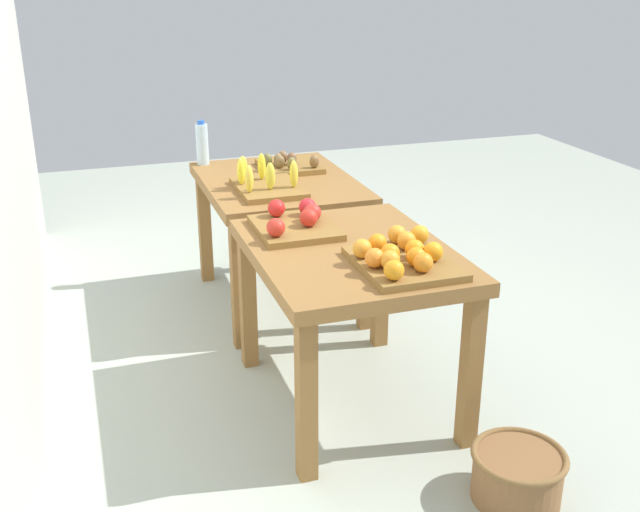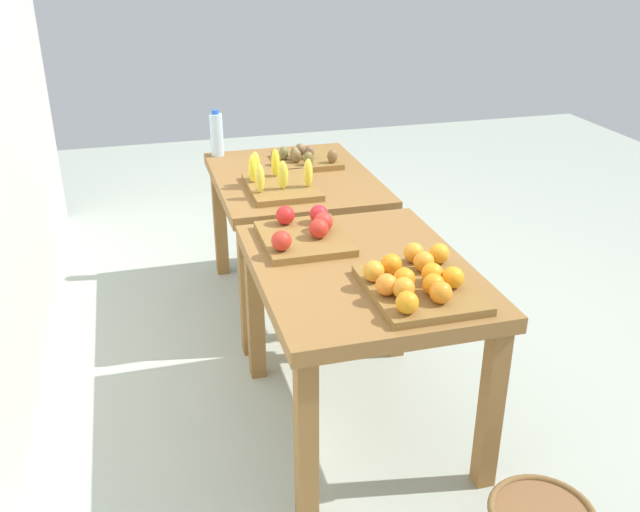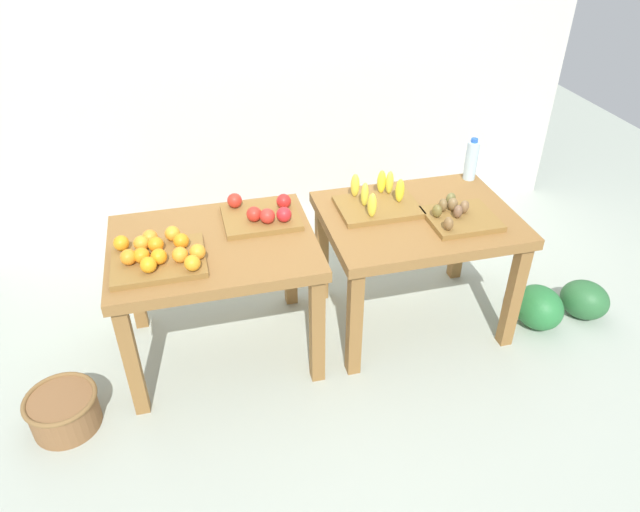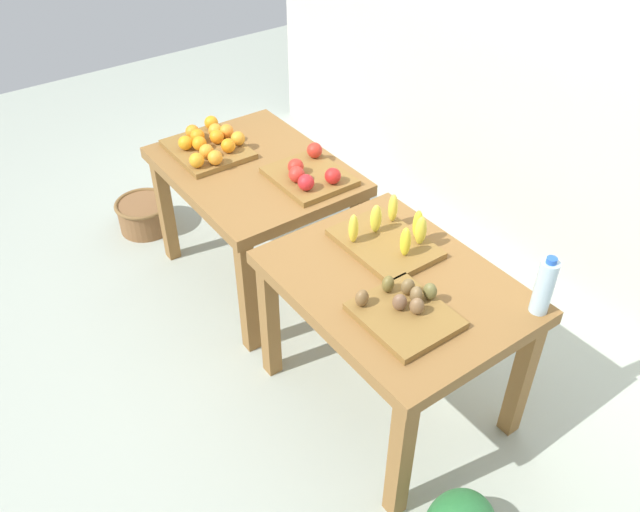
% 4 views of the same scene
% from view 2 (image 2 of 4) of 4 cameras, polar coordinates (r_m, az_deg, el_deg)
% --- Properties ---
extents(ground_plane, '(8.00, 8.00, 0.00)m').
position_cam_2_polar(ground_plane, '(3.50, 0.19, -7.76)').
color(ground_plane, '#A4AE9F').
extents(display_table_left, '(1.04, 0.80, 0.73)m').
position_cam_2_polar(display_table_left, '(2.72, 3.37, -2.80)').
color(display_table_left, brown).
rests_on(display_table_left, ground_plane).
extents(display_table_right, '(1.04, 0.80, 0.73)m').
position_cam_2_polar(display_table_right, '(3.71, -2.13, 4.98)').
color(display_table_right, brown).
rests_on(display_table_right, ground_plane).
extents(orange_bin, '(0.45, 0.37, 0.11)m').
position_cam_2_polar(orange_bin, '(2.48, 7.88, -2.06)').
color(orange_bin, olive).
rests_on(orange_bin, display_table_left).
extents(apple_bin, '(0.40, 0.34, 0.11)m').
position_cam_2_polar(apple_bin, '(2.87, -1.25, 1.89)').
color(apple_bin, olive).
rests_on(apple_bin, display_table_left).
extents(banana_crate, '(0.44, 0.32, 0.17)m').
position_cam_2_polar(banana_crate, '(3.45, -3.35, 5.99)').
color(banana_crate, olive).
rests_on(banana_crate, display_table_right).
extents(kiwi_bin, '(0.36, 0.32, 0.10)m').
position_cam_2_polar(kiwi_bin, '(3.85, -1.14, 7.89)').
color(kiwi_bin, olive).
rests_on(kiwi_bin, display_table_right).
extents(water_bottle, '(0.07, 0.07, 0.26)m').
position_cam_2_polar(water_bottle, '(4.02, -8.35, 9.69)').
color(water_bottle, silver).
rests_on(water_bottle, display_table_right).
extents(watermelon_pile, '(0.67, 0.37, 0.26)m').
position_cam_2_polar(watermelon_pile, '(4.73, -1.59, 2.99)').
color(watermelon_pile, '#2B6434').
rests_on(watermelon_pile, ground_plane).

